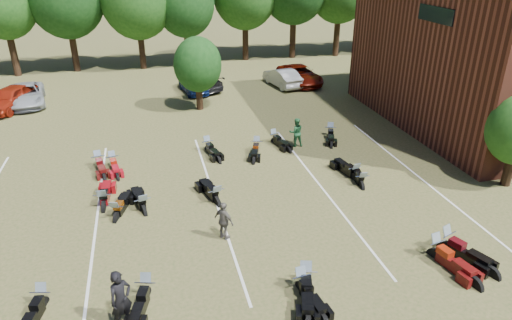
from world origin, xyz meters
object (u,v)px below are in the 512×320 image
object	(u,v)px
car_0	(11,98)
person_grey	(224,221)
motorcycle_3	(305,287)
person_green	(296,132)
motorcycle_14	(99,167)
person_black	(121,299)
motorcycle_7	(104,209)
car_4	(193,84)

from	to	relation	value
car_0	person_grey	size ratio (longest dim) A/B	2.99
motorcycle_3	car_0	bearing A→B (deg)	138.28
person_green	motorcycle_14	xyz separation A→B (m)	(-10.58, -0.19, -0.82)
person_black	motorcycle_3	size ratio (longest dim) A/B	0.80
motorcycle_3	motorcycle_7	distance (m)	9.52
motorcycle_7	car_0	bearing A→B (deg)	-62.19
car_0	person_grey	bearing A→B (deg)	-36.34
motorcycle_3	person_grey	bearing A→B (deg)	138.28
car_4	person_grey	distance (m)	19.73
person_grey	car_0	bearing A→B (deg)	-5.53
motorcycle_7	motorcycle_14	distance (m)	4.36
car_4	person_green	xyz separation A→B (m)	(4.32, -11.79, 0.15)
person_green	person_black	bearing A→B (deg)	55.58
motorcycle_3	motorcycle_7	xyz separation A→B (m)	(-6.69, 6.77, 0.00)
car_4	motorcycle_7	xyz separation A→B (m)	(-5.79, -16.31, -0.67)
person_grey	car_4	bearing A→B (deg)	-40.41
person_grey	motorcycle_3	world-z (taller)	person_grey
motorcycle_7	motorcycle_14	xyz separation A→B (m)	(-0.46, 4.34, 0.00)
person_grey	motorcycle_7	size ratio (longest dim) A/B	0.64
person_grey	motorcycle_14	size ratio (longest dim) A/B	0.72
person_green	motorcycle_3	size ratio (longest dim) A/B	0.69
car_4	motorcycle_3	distance (m)	23.11
motorcycle_7	person_green	bearing A→B (deg)	-152.08
car_4	motorcycle_14	distance (m)	13.52
person_green	motorcycle_7	distance (m)	11.12
person_green	car_0	bearing A→B (deg)	-28.37
car_4	motorcycle_14	world-z (taller)	car_4
car_4	person_black	xyz separation A→B (m)	(-4.85, -23.33, 0.27)
car_0	person_black	size ratio (longest dim) A/B	2.47
motorcycle_14	car_4	bearing A→B (deg)	50.21
car_4	person_black	distance (m)	23.83
car_0	motorcycle_7	world-z (taller)	car_0
motorcycle_7	car_4	bearing A→B (deg)	-105.74
motorcycle_3	car_4	bearing A→B (deg)	109.05
person_grey	motorcycle_7	xyz separation A→B (m)	(-4.62, 3.38, -0.79)
car_4	person_black	world-z (taller)	person_black
car_4	person_green	distance (m)	12.56
person_black	motorcycle_3	world-z (taller)	person_black
motorcycle_3	motorcycle_14	xyz separation A→B (m)	(-7.15, 11.11, 0.00)
motorcycle_3	motorcycle_14	size ratio (longest dim) A/B	1.09
car_0	person_green	size ratio (longest dim) A/B	2.85
person_black	person_grey	size ratio (longest dim) A/B	1.21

